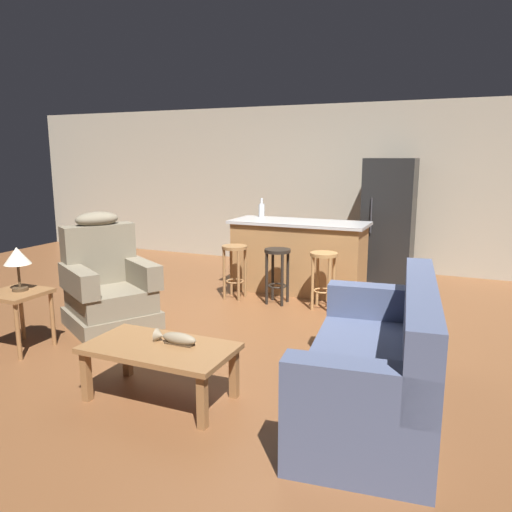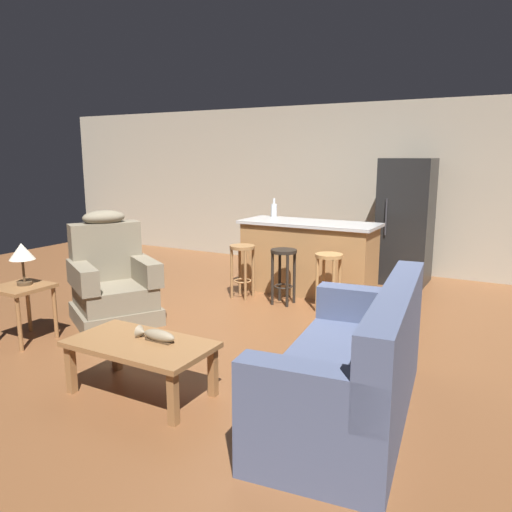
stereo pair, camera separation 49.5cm
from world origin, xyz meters
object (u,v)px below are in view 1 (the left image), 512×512
at_px(bar_stool_right, 323,270).
at_px(bottle_tall_green, 262,210).
at_px(bar_stool_middle, 277,266).
at_px(fish_figurine, 175,338).
at_px(refrigerator, 389,220).
at_px(couch, 378,365).
at_px(coffee_table, 160,353).
at_px(bar_stool_left, 235,262).
at_px(table_lamp, 17,258).
at_px(kitchen_island, 298,256).
at_px(recliner_near_lamp, 108,286).
at_px(end_table, 18,302).

bearing_deg(bar_stool_right, bottle_tall_green, 143.04).
bearing_deg(bar_stool_right, bar_stool_middle, 180.00).
bearing_deg(fish_figurine, refrigerator, 79.16).
bearing_deg(fish_figurine, couch, 15.13).
relative_size(coffee_table, refrigerator, 0.62).
bearing_deg(bottle_tall_green, bar_stool_middle, -56.49).
height_order(coffee_table, bar_stool_left, bar_stool_left).
height_order(table_lamp, kitchen_island, table_lamp).
relative_size(recliner_near_lamp, bottle_tall_green, 4.57).
bearing_deg(end_table, fish_figurine, -7.16).
bearing_deg(bar_stool_left, fish_figurine, -73.57).
bearing_deg(bar_stool_left, bar_stool_right, 0.00).
bearing_deg(refrigerator, coffee_table, -101.74).
relative_size(recliner_near_lamp, kitchen_island, 0.67).
relative_size(end_table, bar_stool_left, 0.82).
distance_m(end_table, kitchen_island, 3.45).
relative_size(fish_figurine, table_lamp, 0.83).
relative_size(couch, bar_stool_right, 2.92).
relative_size(bar_stool_middle, bar_stool_right, 1.00).
bearing_deg(bar_stool_right, recliner_near_lamp, -143.52).
relative_size(bar_stool_middle, bottle_tall_green, 2.59).
bearing_deg(fish_figurine, bar_stool_left, 106.43).
bearing_deg(kitchen_island, bar_stool_middle, -95.32).
bearing_deg(bottle_tall_green, recliner_near_lamp, -109.21).
relative_size(end_table, kitchen_island, 0.31).
bearing_deg(recliner_near_lamp, end_table, -76.67).
xyz_separation_m(coffee_table, table_lamp, (-1.76, 0.35, 0.50)).
distance_m(table_lamp, bar_stool_right, 3.26).
relative_size(bar_stool_left, refrigerator, 0.39).
bearing_deg(couch, bar_stool_right, -71.63).
xyz_separation_m(fish_figurine, kitchen_island, (-0.12, 3.22, 0.02)).
height_order(end_table, refrigerator, refrigerator).
height_order(table_lamp, bar_stool_right, table_lamp).
bearing_deg(fish_figurine, bar_stool_middle, 94.05).
bearing_deg(fish_figurine, bar_stool_right, 81.29).
height_order(fish_figurine, recliner_near_lamp, recliner_near_lamp).
height_order(coffee_table, recliner_near_lamp, recliner_near_lamp).
xyz_separation_m(bar_stool_left, refrigerator, (1.61, 1.83, 0.41)).
xyz_separation_m(table_lamp, bar_stool_middle, (1.67, 2.32, -0.40)).
relative_size(fish_figurine, bar_stool_middle, 0.50).
relative_size(recliner_near_lamp, table_lamp, 2.93).
height_order(kitchen_island, bar_stool_right, kitchen_island).
bearing_deg(couch, bar_stool_middle, -60.52).
relative_size(table_lamp, bar_stool_right, 0.60).
relative_size(coffee_table, table_lamp, 2.68).
distance_m(bar_stool_middle, refrigerator, 2.14).
bearing_deg(bar_stool_left, recliner_near_lamp, -118.99).
xyz_separation_m(refrigerator, bottle_tall_green, (-1.61, -0.96, 0.17)).
bearing_deg(coffee_table, bottle_tall_green, 100.75).
relative_size(bar_stool_left, bottle_tall_green, 2.59).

